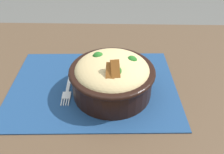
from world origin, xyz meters
TOP-DOWN VIEW (x-y plane):
  - table at (0.00, 0.00)m, footprint 1.13×0.82m
  - placemat at (0.02, -0.00)m, footprint 0.46×0.35m
  - bowl at (-0.04, 0.03)m, footprint 0.26×0.26m
  - fork at (0.08, 0.02)m, footprint 0.02×0.13m

SIDE VIEW (x-z plane):
  - table at x=0.00m, z-range 0.30..1.03m
  - placemat at x=0.02m, z-range 0.73..0.73m
  - fork at x=0.08m, z-range 0.73..0.74m
  - bowl at x=-0.04m, z-range 0.72..0.85m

